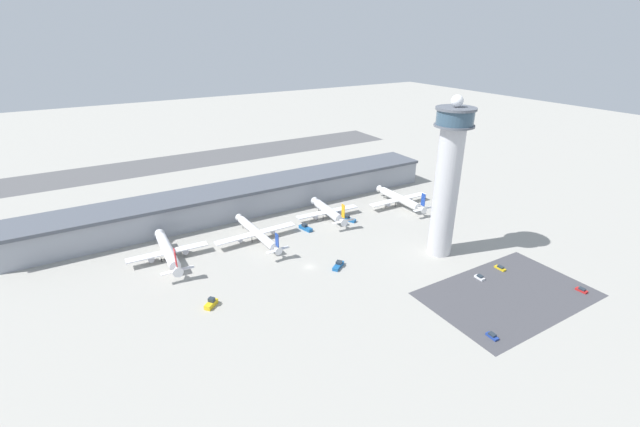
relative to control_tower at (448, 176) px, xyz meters
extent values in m
plane|color=#9E9B93|center=(-56.38, 18.32, -35.86)|extent=(1000.00, 1000.00, 0.00)
cube|color=#9399A3|center=(-56.38, 88.32, -29.14)|extent=(224.63, 22.00, 13.44)
cube|color=#4C515B|center=(-56.38, 88.32, -21.63)|extent=(224.63, 25.00, 1.60)
cube|color=#515154|center=(-56.38, 202.45, -35.86)|extent=(336.95, 44.00, 0.01)
cylinder|color=#BCBCC1|center=(0.00, 0.00, -7.55)|extent=(10.28, 10.28, 56.63)
cylinder|color=#565B66|center=(0.00, 0.00, 21.17)|extent=(15.97, 15.97, 0.80)
cylinder|color=#334C60|center=(0.00, 0.00, 24.45)|extent=(14.69, 14.69, 5.77)
cylinder|color=#565B66|center=(0.00, 0.00, 27.83)|extent=(15.97, 15.97, 1.00)
sphere|color=white|center=(0.00, 0.00, 30.72)|extent=(4.78, 4.78, 4.78)
cube|color=#424247|center=(-1.59, -37.80, -35.86)|extent=(64.00, 40.00, 0.01)
cylinder|color=white|center=(-105.81, 54.65, -31.46)|extent=(5.46, 30.37, 4.59)
cone|color=white|center=(-105.31, 71.83, -31.46)|extent=(4.71, 4.26, 4.59)
cone|color=white|center=(-106.32, 36.78, -31.46)|extent=(4.29, 5.63, 4.13)
cube|color=white|center=(-105.79, 55.25, -32.26)|extent=(34.32, 5.38, 0.44)
cylinder|color=#A8A8B2|center=(-112.94, 56.46, -33.65)|extent=(2.67, 5.12, 2.53)
cylinder|color=#A8A8B2|center=(-98.58, 56.05, -33.65)|extent=(2.67, 5.12, 2.53)
cube|color=red|center=(-106.35, 35.67, -25.49)|extent=(0.38, 2.81, 7.35)
cube|color=white|center=(-106.36, 35.27, -31.00)|extent=(12.91, 2.37, 0.24)
cylinder|color=black|center=(-105.41, 68.57, -34.81)|extent=(0.28, 0.28, 2.11)
cylinder|color=black|center=(-102.60, 54.36, -34.81)|extent=(0.28, 0.28, 2.11)
cylinder|color=black|center=(-109.03, 54.55, -34.81)|extent=(0.28, 0.28, 2.11)
cylinder|color=white|center=(-65.79, 51.87, -31.42)|extent=(5.19, 35.57, 3.77)
cone|color=white|center=(-66.57, 71.28, -31.42)|extent=(3.90, 3.54, 3.77)
cone|color=white|center=(-64.99, 31.90, -31.42)|extent=(3.57, 4.66, 3.39)
cube|color=white|center=(-65.82, 52.58, -32.08)|extent=(40.22, 6.00, 0.44)
cylinder|color=#A8A8B2|center=(-74.27, 53.24, -33.23)|extent=(2.24, 4.23, 2.07)
cylinder|color=#A8A8B2|center=(-57.45, 53.91, -33.23)|extent=(2.24, 4.23, 2.07)
cube|color=navy|center=(-64.96, 30.99, -26.52)|extent=(0.41, 2.81, 6.03)
cube|color=white|center=(-64.94, 30.60, -31.05)|extent=(10.63, 2.42, 0.24)
cylinder|color=black|center=(-66.45, 68.38, -34.59)|extent=(0.28, 0.28, 2.55)
cylinder|color=black|center=(-63.15, 51.89, -34.59)|extent=(0.28, 0.28, 2.55)
cylinder|color=black|center=(-68.43, 51.67, -34.59)|extent=(0.28, 0.28, 2.55)
cylinder|color=silver|center=(-23.15, 57.21, -31.49)|extent=(5.76, 24.24, 4.35)
cone|color=silver|center=(-22.33, 71.16, -31.49)|extent=(4.58, 4.17, 4.35)
cone|color=silver|center=(-24.01, 42.61, -31.49)|extent=(4.22, 5.45, 3.92)
cube|color=silver|center=(-23.12, 57.69, -32.26)|extent=(35.07, 6.44, 0.44)
cylinder|color=#A8A8B2|center=(-30.38, 59.12, -33.57)|extent=(2.67, 4.92, 2.40)
cylinder|color=#A8A8B2|center=(-15.75, 58.26, -33.57)|extent=(2.67, 4.92, 2.40)
cube|color=orange|center=(-24.07, 41.57, -25.83)|extent=(0.46, 2.81, 6.97)
cube|color=silver|center=(-24.09, 41.17, -31.06)|extent=(12.29, 2.71, 0.24)
cylinder|color=black|center=(-22.52, 68.00, -34.77)|extent=(0.28, 0.28, 2.19)
cylinder|color=black|center=(-20.13, 56.71, -34.77)|extent=(0.28, 0.28, 2.19)
cylinder|color=black|center=(-26.21, 57.07, -34.77)|extent=(0.28, 0.28, 2.19)
cylinder|color=white|center=(20.77, 51.52, -31.43)|extent=(4.55, 30.00, 4.23)
cone|color=white|center=(20.95, 68.41, -31.43)|extent=(4.27, 3.85, 4.23)
cone|color=white|center=(20.58, 34.01, -31.43)|extent=(3.86, 5.11, 3.81)
cube|color=white|center=(20.78, 52.12, -32.17)|extent=(38.09, 4.81, 0.44)
cylinder|color=#A8A8B2|center=(12.80, 53.21, -33.45)|extent=(2.38, 4.68, 2.33)
cylinder|color=#A8A8B2|center=(28.78, 53.04, -33.45)|extent=(2.38, 4.68, 2.33)
cube|color=navy|center=(20.57, 33.00, -25.94)|extent=(0.33, 2.80, 6.77)
cube|color=white|center=(20.56, 32.60, -31.01)|extent=(11.86, 2.13, 0.24)
cylinder|color=black|center=(20.92, 65.30, -34.71)|extent=(0.28, 0.28, 2.32)
cylinder|color=black|center=(23.73, 51.29, -34.71)|extent=(0.28, 0.28, 2.32)
cylinder|color=black|center=(17.81, 51.36, -34.71)|extent=(0.28, 0.28, 2.32)
cube|color=black|center=(-46.02, 11.80, -35.80)|extent=(6.56, 5.58, 0.12)
cube|color=#195699|center=(-46.02, 11.80, -35.16)|extent=(7.61, 6.35, 1.40)
cube|color=#232D38|center=(-45.40, 12.24, -33.88)|extent=(3.10, 3.08, 1.15)
cube|color=black|center=(-40.16, 50.83, -35.80)|extent=(3.86, 7.00, 0.12)
cube|color=#195699|center=(-40.16, 50.83, -35.05)|extent=(4.25, 8.25, 1.64)
cube|color=#232D38|center=(-40.34, 51.60, -33.56)|extent=(2.65, 2.81, 1.34)
cube|color=black|center=(-100.53, 12.14, -35.80)|extent=(5.16, 4.85, 0.12)
cube|color=gold|center=(-100.53, 12.14, -34.99)|extent=(5.92, 5.51, 1.75)
cube|color=#232D38|center=(-100.09, 12.51, -33.40)|extent=(2.67, 2.72, 1.43)
cube|color=black|center=(-15.76, 49.04, -35.80)|extent=(5.00, 7.26, 0.12)
cube|color=#195699|center=(-15.76, 49.04, -35.04)|extent=(5.65, 8.50, 1.65)
cube|color=#232D38|center=(-16.11, 49.80, -33.54)|extent=(2.92, 3.13, 1.35)
cube|color=black|center=(11.38, -23.97, -35.80)|extent=(1.72, 3.92, 0.12)
cube|color=gold|center=(11.38, -23.97, -35.46)|extent=(1.80, 4.66, 0.81)
cube|color=#232D38|center=(11.38, -24.09, -34.72)|extent=(1.57, 2.57, 0.66)
cube|color=black|center=(24.41, -50.70, -35.80)|extent=(1.94, 3.51, 0.12)
cube|color=red|center=(24.41, -50.70, -35.48)|extent=(2.04, 4.17, 0.77)
cube|color=#232D38|center=(24.41, -50.80, -34.79)|extent=(1.74, 2.32, 0.63)
cube|color=black|center=(-27.13, -51.17, -35.80)|extent=(1.86, 3.50, 0.12)
cube|color=navy|center=(-27.13, -51.17, -35.45)|extent=(1.95, 4.15, 0.83)
cube|color=#232D38|center=(-27.13, -51.07, -34.70)|extent=(1.67, 2.31, 0.68)
cube|color=black|center=(-1.91, -24.63, -35.80)|extent=(1.89, 3.44, 0.12)
cube|color=silver|center=(-1.91, -24.63, -35.44)|extent=(1.98, 4.09, 0.84)
cube|color=#232D38|center=(-1.92, -24.73, -34.67)|extent=(1.71, 2.26, 0.69)
camera|label=1|loc=(-132.21, -118.51, 56.49)|focal=24.00mm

